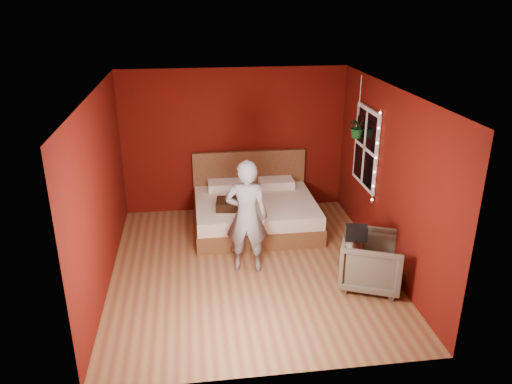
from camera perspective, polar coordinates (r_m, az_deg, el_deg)
name	(u,v)px	position (r m, az deg, el deg)	size (l,w,h in m)	color
floor	(250,268)	(7.45, -0.69, -8.63)	(4.50, 4.50, 0.00)	olive
room_walls	(249,159)	(6.76, -0.76, 3.74)	(4.04, 4.54, 2.62)	#570D09
window	(366,148)	(8.10, 12.43, 4.98)	(0.05, 0.97, 1.27)	white
fairy_lights	(376,158)	(7.63, 13.55, 3.83)	(0.04, 0.04, 1.45)	silver
bed	(255,210)	(8.61, -0.17, -2.05)	(2.05, 1.74, 1.13)	brown
person	(247,217)	(7.05, -1.07, -2.83)	(0.61, 0.40, 1.68)	slate
armchair	(372,261)	(7.04, 13.16, -7.73)	(0.79, 0.82, 0.74)	#64604F
handbag	(356,233)	(6.70, 11.37, -4.58)	(0.29, 0.14, 0.20)	black
throw_pillow	(229,204)	(8.11, -3.12, -1.40)	(0.40, 0.40, 0.14)	black
hanging_plant	(358,126)	(8.19, 11.55, 7.35)	(0.41, 0.38, 0.99)	silver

